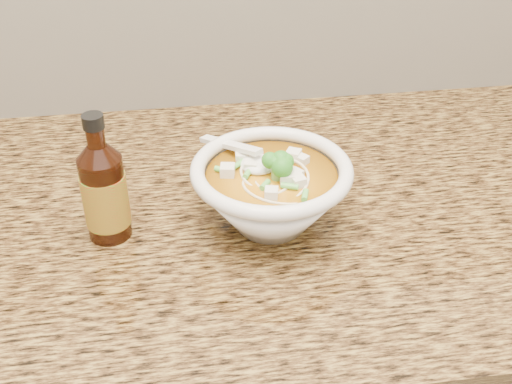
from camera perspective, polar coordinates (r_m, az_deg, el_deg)
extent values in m
cube|color=olive|center=(0.91, -1.88, -1.92)|extent=(4.00, 0.68, 0.04)
cylinder|color=white|center=(0.86, 1.33, -2.60)|extent=(0.09, 0.09, 0.01)
torus|color=white|center=(0.81, 1.40, 1.99)|extent=(0.21, 0.21, 0.02)
torus|color=beige|center=(0.81, 0.70, 1.49)|extent=(0.06, 0.06, 0.00)
torus|color=beige|center=(0.81, 0.76, 1.38)|extent=(0.10, 0.10, 0.00)
torus|color=beige|center=(0.80, 0.67, 0.60)|extent=(0.09, 0.09, 0.00)
torus|color=beige|center=(0.81, 0.70, 1.20)|extent=(0.13, 0.13, 0.00)
torus|color=beige|center=(0.83, 2.59, 1.54)|extent=(0.09, 0.09, 0.00)
torus|color=beige|center=(0.81, 0.52, 0.78)|extent=(0.15, 0.15, 0.00)
torus|color=beige|center=(0.83, 1.17, 1.33)|extent=(0.07, 0.07, 0.00)
cube|color=silver|center=(0.81, 4.19, 1.94)|extent=(0.02, 0.02, 0.02)
cube|color=silver|center=(0.77, 2.18, 0.05)|extent=(0.02, 0.02, 0.02)
cube|color=silver|center=(0.82, -0.94, 2.44)|extent=(0.02, 0.02, 0.02)
cube|color=silver|center=(0.80, 1.11, 1.21)|extent=(0.02, 0.02, 0.02)
cube|color=silver|center=(0.79, -0.84, 1.02)|extent=(0.02, 0.02, 0.02)
cube|color=silver|center=(0.82, 3.01, 2.15)|extent=(0.02, 0.02, 0.02)
cube|color=silver|center=(0.79, 2.43, 1.04)|extent=(0.02, 0.02, 0.02)
cube|color=silver|center=(0.78, 0.83, 0.58)|extent=(0.02, 0.02, 0.01)
cube|color=silver|center=(0.82, 0.34, 2.11)|extent=(0.02, 0.02, 0.02)
ellipsoid|color=#196014|center=(0.79, 1.92, 2.39)|extent=(0.04, 0.04, 0.03)
cylinder|color=#5FC049|center=(0.83, -1.60, 2.77)|extent=(0.02, 0.02, 0.01)
cylinder|color=#5FC049|center=(0.76, 0.62, -0.55)|extent=(0.01, 0.02, 0.01)
cylinder|color=#5FC049|center=(0.81, 3.62, 1.77)|extent=(0.01, 0.02, 0.01)
cylinder|color=#5FC049|center=(0.77, 2.91, -0.20)|extent=(0.02, 0.01, 0.01)
cylinder|color=#5FC049|center=(0.83, 5.71, 2.39)|extent=(0.02, 0.01, 0.01)
cylinder|color=#5FC049|center=(0.84, 2.91, 3.18)|extent=(0.02, 0.02, 0.01)
cylinder|color=#5FC049|center=(0.77, 0.39, -0.13)|extent=(0.02, 0.02, 0.01)
ellipsoid|color=white|center=(0.82, 0.23, 2.49)|extent=(0.05, 0.05, 0.02)
cube|color=white|center=(0.85, -2.31, 4.20)|extent=(0.08, 0.10, 0.03)
cylinder|color=#321306|center=(0.83, -13.25, -0.49)|extent=(0.06, 0.06, 0.12)
cylinder|color=#321306|center=(0.78, -14.09, 4.79)|extent=(0.02, 0.02, 0.02)
cylinder|color=black|center=(0.77, -14.29, 6.10)|extent=(0.03, 0.03, 0.02)
cylinder|color=red|center=(0.83, -13.23, -0.62)|extent=(0.06, 0.06, 0.07)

